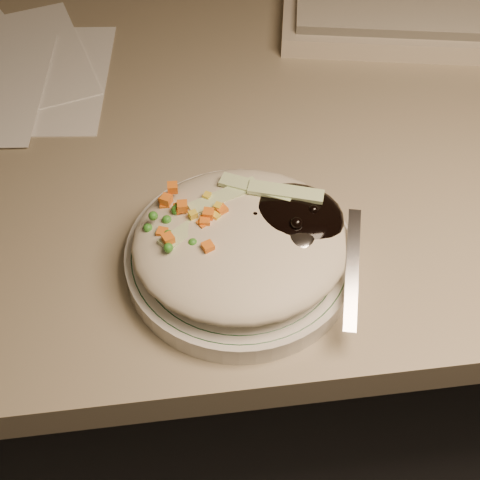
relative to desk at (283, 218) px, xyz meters
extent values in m
cube|color=gray|center=(0.00, 0.00, 0.18)|extent=(1.40, 0.70, 0.04)
cylinder|color=silver|center=(-0.09, -0.22, 0.21)|extent=(0.21, 0.21, 0.02)
torus|color=#144723|center=(-0.09, -0.22, 0.22)|extent=(0.20, 0.20, 0.00)
torus|color=#144723|center=(-0.09, -0.22, 0.22)|extent=(0.18, 0.18, 0.00)
ellipsoid|color=beige|center=(-0.09, -0.23, 0.24)|extent=(0.19, 0.18, 0.04)
ellipsoid|color=black|center=(-0.04, -0.21, 0.25)|extent=(0.10, 0.09, 0.03)
ellipsoid|color=orange|center=(-0.13, -0.21, 0.24)|extent=(0.08, 0.08, 0.02)
sphere|color=black|center=(-0.07, -0.21, 0.25)|extent=(0.01, 0.01, 0.01)
sphere|color=black|center=(-0.04, -0.21, 0.25)|extent=(0.01, 0.01, 0.01)
sphere|color=black|center=(-0.02, -0.22, 0.26)|extent=(0.01, 0.01, 0.01)
sphere|color=black|center=(-0.03, -0.20, 0.25)|extent=(0.01, 0.01, 0.01)
sphere|color=black|center=(-0.04, -0.23, 0.26)|extent=(0.01, 0.01, 0.01)
sphere|color=black|center=(-0.05, -0.21, 0.25)|extent=(0.01, 0.01, 0.01)
sphere|color=black|center=(-0.04, -0.20, 0.25)|extent=(0.01, 0.01, 0.01)
cube|color=orange|center=(-0.14, -0.20, 0.26)|extent=(0.01, 0.01, 0.01)
cube|color=orange|center=(-0.12, -0.22, 0.25)|extent=(0.01, 0.01, 0.01)
cube|color=orange|center=(-0.15, -0.19, 0.26)|extent=(0.01, 0.01, 0.01)
cube|color=orange|center=(-0.11, -0.21, 0.26)|extent=(0.01, 0.01, 0.01)
cube|color=orange|center=(-0.12, -0.22, 0.26)|extent=(0.01, 0.01, 0.01)
cube|color=orange|center=(-0.15, -0.18, 0.25)|extent=(0.01, 0.01, 0.01)
cube|color=orange|center=(-0.14, -0.20, 0.26)|extent=(0.01, 0.01, 0.01)
cube|color=orange|center=(-0.12, -0.22, 0.26)|extent=(0.01, 0.01, 0.01)
cube|color=orange|center=(-0.10, -0.21, 0.26)|extent=(0.01, 0.01, 0.01)
cube|color=orange|center=(-0.14, -0.18, 0.26)|extent=(0.01, 0.01, 0.01)
cube|color=orange|center=(-0.15, -0.23, 0.26)|extent=(0.01, 0.01, 0.01)
cube|color=orange|center=(-0.12, -0.25, 0.26)|extent=(0.01, 0.01, 0.01)
cube|color=orange|center=(-0.16, -0.22, 0.25)|extent=(0.01, 0.01, 0.01)
cube|color=orange|center=(-0.15, -0.19, 0.25)|extent=(0.01, 0.01, 0.01)
sphere|color=#388C28|center=(-0.12, -0.21, 0.25)|extent=(0.01, 0.01, 0.01)
sphere|color=#388C28|center=(-0.15, -0.24, 0.26)|extent=(0.01, 0.01, 0.01)
sphere|color=#388C28|center=(-0.15, -0.21, 0.26)|extent=(0.01, 0.01, 0.01)
sphere|color=#388C28|center=(-0.16, -0.21, 0.26)|extent=(0.01, 0.01, 0.01)
sphere|color=#388C28|center=(-0.12, -0.20, 0.25)|extent=(0.01, 0.01, 0.01)
sphere|color=#388C28|center=(-0.11, -0.24, 0.25)|extent=(0.01, 0.01, 0.01)
sphere|color=#388C28|center=(-0.13, -0.21, 0.25)|extent=(0.01, 0.01, 0.01)
sphere|color=#388C28|center=(-0.14, -0.23, 0.25)|extent=(0.01, 0.01, 0.01)
sphere|color=#388C28|center=(-0.17, -0.21, 0.25)|extent=(0.01, 0.01, 0.01)
sphere|color=#388C28|center=(-0.14, -0.20, 0.26)|extent=(0.01, 0.01, 0.01)
sphere|color=#388C28|center=(-0.14, -0.20, 0.26)|extent=(0.01, 0.01, 0.01)
sphere|color=#388C28|center=(-0.15, -0.22, 0.25)|extent=(0.01, 0.01, 0.01)
sphere|color=#388C28|center=(-0.13, -0.24, 0.26)|extent=(0.01, 0.01, 0.01)
sphere|color=#388C28|center=(-0.10, -0.19, 0.25)|extent=(0.01, 0.01, 0.01)
cube|color=yellow|center=(-0.12, -0.20, 0.25)|extent=(0.01, 0.01, 0.01)
cube|color=yellow|center=(-0.11, -0.21, 0.26)|extent=(0.01, 0.01, 0.01)
cube|color=yellow|center=(-0.13, -0.20, 0.25)|extent=(0.01, 0.01, 0.01)
cube|color=yellow|center=(-0.13, -0.21, 0.26)|extent=(0.01, 0.01, 0.01)
cube|color=yellow|center=(-0.13, -0.22, 0.25)|extent=(0.01, 0.01, 0.01)
cube|color=yellow|center=(-0.11, -0.20, 0.26)|extent=(0.01, 0.01, 0.01)
cube|color=yellow|center=(-0.11, -0.19, 0.26)|extent=(0.01, 0.01, 0.01)
cube|color=yellow|center=(-0.12, -0.22, 0.25)|extent=(0.01, 0.01, 0.01)
cube|color=#B2D18C|center=(-0.10, -0.19, 0.26)|extent=(0.07, 0.04, 0.00)
cube|color=#B2D18C|center=(-0.07, -0.18, 0.26)|extent=(0.07, 0.04, 0.00)
cube|color=#B2D18C|center=(-0.13, -0.22, 0.26)|extent=(0.06, 0.05, 0.00)
cube|color=#B2D18C|center=(-0.04, -0.19, 0.26)|extent=(0.07, 0.04, 0.00)
cube|color=#B2D18C|center=(-0.08, -0.23, 0.25)|extent=(0.07, 0.02, 0.00)
ellipsoid|color=silver|center=(-0.04, -0.24, 0.25)|extent=(0.04, 0.05, 0.01)
cube|color=silver|center=(0.00, -0.27, 0.24)|extent=(0.04, 0.11, 0.03)
cube|color=beige|center=(0.27, 0.13, 0.21)|extent=(0.53, 0.27, 0.02)
camera|label=1|loc=(-0.13, -0.60, 0.69)|focal=50.00mm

